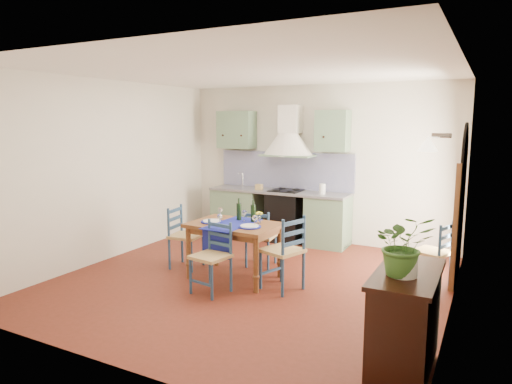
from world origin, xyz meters
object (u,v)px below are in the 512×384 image
potted_plant (403,245)px  chair_near (212,257)px  sideboard (405,320)px  dining_table (234,230)px

potted_plant → chair_near: bearing=157.7°
chair_near → sideboard: size_ratio=0.86×
dining_table → sideboard: dining_table is taller
dining_table → chair_near: dining_table is taller
dining_table → chair_near: 0.63m
chair_near → sideboard: (2.51, -0.90, 0.04)m
dining_table → potted_plant: bearing=-32.7°
potted_plant → dining_table: bearing=147.3°
chair_near → potted_plant: bearing=-22.3°
sideboard → potted_plant: potted_plant is taller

